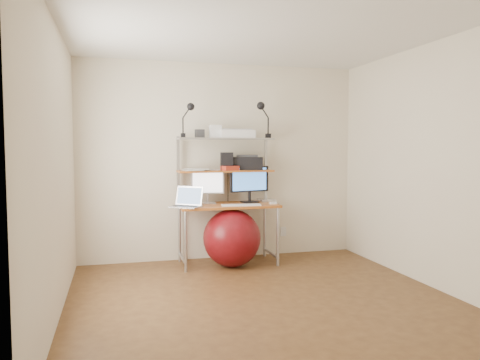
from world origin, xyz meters
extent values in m
plane|color=brown|center=(0.00, 0.00, 0.00)|extent=(3.60, 3.60, 0.00)
plane|color=silver|center=(0.00, 0.00, 2.50)|extent=(3.60, 3.60, 0.00)
plane|color=beige|center=(0.00, 1.80, 1.25)|extent=(3.60, 0.00, 3.60)
plane|color=beige|center=(0.00, -1.80, 1.25)|extent=(3.60, 0.00, 3.60)
plane|color=beige|center=(-1.80, 0.00, 1.25)|extent=(0.00, 3.60, 3.60)
plane|color=beige|center=(1.80, 0.00, 1.25)|extent=(0.00, 3.60, 3.60)
cube|color=#BE6025|center=(0.00, 1.44, 0.72)|extent=(1.20, 0.60, 0.03)
cylinder|color=#B0B0B5|center=(-0.56, 1.18, 0.35)|extent=(0.04, 0.04, 0.71)
cylinder|color=#B0B0B5|center=(-0.56, 1.70, 0.35)|extent=(0.04, 0.04, 0.71)
cylinder|color=#B0B0B5|center=(0.56, 1.18, 0.35)|extent=(0.04, 0.04, 0.71)
cylinder|color=#B0B0B5|center=(0.56, 1.70, 0.35)|extent=(0.04, 0.04, 0.71)
cube|color=#B0B0B5|center=(-0.57, 1.70, 1.15)|extent=(0.03, 0.04, 0.84)
cube|color=#B0B0B5|center=(0.57, 1.70, 1.15)|extent=(0.03, 0.04, 0.84)
cube|color=#BE6025|center=(0.00, 1.57, 1.14)|extent=(1.18, 0.34, 0.02)
cube|color=#B0B0B5|center=(0.00, 1.57, 1.54)|extent=(1.18, 0.34, 0.02)
cube|color=silver|center=(0.85, 1.79, 0.30)|extent=(0.08, 0.01, 0.12)
cube|color=#BBBBC0|center=(-0.23, 1.55, 0.75)|extent=(0.19, 0.15, 0.01)
cylinder|color=#BBBBC0|center=(-0.23, 1.57, 0.81)|extent=(0.03, 0.03, 0.10)
cube|color=#BBBBC0|center=(-0.23, 1.57, 1.01)|extent=(0.41, 0.05, 0.31)
plane|color=white|center=(-0.23, 1.56, 1.01)|extent=(0.37, 0.02, 0.37)
cube|color=black|center=(0.31, 1.53, 0.75)|extent=(0.22, 0.19, 0.01)
cylinder|color=black|center=(0.31, 1.55, 0.81)|extent=(0.03, 0.03, 0.12)
cube|color=black|center=(0.31, 1.55, 1.03)|extent=(0.53, 0.16, 0.32)
plane|color=#3E7CD3|center=(0.31, 1.54, 1.03)|extent=(0.47, 0.11, 0.48)
cube|color=#BCBBC0|center=(-0.54, 1.28, 0.75)|extent=(0.41, 0.39, 0.02)
cube|color=#2F2F32|center=(-0.54, 1.28, 0.76)|extent=(0.32, 0.29, 0.00)
cube|color=#BCBBC0|center=(-0.47, 1.37, 0.87)|extent=(0.31, 0.26, 0.22)
plane|color=#6D8BB7|center=(-0.47, 1.37, 0.87)|extent=(0.29, 0.25, 0.30)
cube|color=silver|center=(0.12, 1.26, 0.75)|extent=(0.48, 0.19, 0.01)
cube|color=silver|center=(0.54, 1.30, 0.75)|extent=(0.08, 0.05, 0.02)
cube|color=#BCBBC0|center=(0.54, 1.58, 0.76)|extent=(0.21, 0.21, 0.04)
cube|color=black|center=(0.07, 1.27, 0.75)|extent=(0.08, 0.15, 0.01)
cube|color=black|center=(0.29, 1.61, 1.23)|extent=(0.45, 0.36, 0.16)
cube|color=#2F2F32|center=(0.29, 1.61, 1.33)|extent=(0.31, 0.26, 0.03)
cube|color=black|center=(0.02, 1.56, 1.26)|extent=(0.17, 0.17, 0.22)
cube|color=#B42F1C|center=(0.04, 1.50, 1.18)|extent=(0.23, 0.19, 0.06)
cube|color=silver|center=(0.14, 1.57, 1.60)|extent=(0.43, 0.28, 0.10)
cube|color=#BBBBC0|center=(0.14, 1.57, 1.66)|extent=(0.37, 0.22, 0.02)
cube|color=silver|center=(-0.13, 1.56, 1.63)|extent=(0.14, 0.12, 0.16)
cube|color=#2F2F32|center=(-0.32, 1.58, 1.60)|extent=(0.11, 0.11, 0.10)
cube|color=black|center=(-0.54, 1.46, 1.58)|extent=(0.05, 0.06, 0.05)
cylinder|color=black|center=(-0.54, 1.46, 1.69)|extent=(0.02, 0.02, 0.18)
sphere|color=black|center=(-0.45, 1.45, 1.92)|extent=(0.09, 0.09, 0.09)
cube|color=black|center=(0.54, 1.51, 1.58)|extent=(0.06, 0.07, 0.06)
cylinder|color=black|center=(0.54, 1.51, 1.71)|extent=(0.02, 0.02, 0.20)
sphere|color=black|center=(0.44, 1.50, 1.95)|extent=(0.10, 0.10, 0.10)
sphere|color=maroon|center=(0.01, 1.29, 0.35)|extent=(0.69, 0.69, 0.69)
cube|color=white|center=(-0.42, 1.59, 1.15)|extent=(0.25, 0.31, 0.00)
cube|color=white|center=(-0.38, 1.52, 1.16)|extent=(0.27, 0.32, 0.00)
cube|color=white|center=(-0.41, 1.61, 1.16)|extent=(0.24, 0.30, 0.00)
cube|color=white|center=(-0.32, 1.55, 1.17)|extent=(0.26, 0.32, 0.00)
cube|color=white|center=(-0.38, 1.57, 1.17)|extent=(0.26, 0.31, 0.00)
camera|label=1|loc=(-1.33, -4.09, 1.43)|focal=35.00mm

